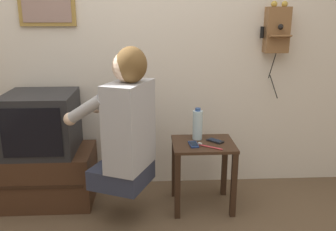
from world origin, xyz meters
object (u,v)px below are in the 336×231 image
wall_phone_antique (277,29)px  toothbrush (209,146)px  person (126,123)px  cell_phone_held (193,144)px  television (41,123)px  cell_phone_spare (215,141)px  water_bottle (198,125)px

wall_phone_antique → toothbrush: size_ratio=4.77×
wall_phone_antique → person: bearing=-155.1°
cell_phone_held → person: bearing=-170.3°
wall_phone_antique → cell_phone_held: bearing=-149.1°
television → cell_phone_held: 1.16m
television → person: bearing=-26.4°
cell_phone_spare → television: bearing=130.5°
cell_phone_spare → toothbrush: size_ratio=0.81×
television → cell_phone_spare: size_ratio=3.89×
television → water_bottle: bearing=-3.4°
television → cell_phone_spare: 1.32m
water_bottle → toothbrush: water_bottle is taller
television → cell_phone_spare: television is taller
person → water_bottle: (0.52, 0.26, -0.10)m
cell_phone_held → cell_phone_spare: size_ratio=0.98×
wall_phone_antique → water_bottle: bearing=-156.4°
television → toothbrush: bearing=-11.5°
toothbrush → cell_phone_spare: bearing=4.3°
wall_phone_antique → cell_phone_held: size_ratio=5.99×
person → cell_phone_spare: 0.71m
cell_phone_held → water_bottle: water_bottle is taller
person → wall_phone_antique: (1.18, 0.55, 0.59)m
person → television: person is taller
person → cell_phone_held: person is taller
wall_phone_antique → toothbrush: wall_phone_antique is taller
water_bottle → toothbrush: 0.22m
cell_phone_spare → person: bearing=153.0°
person → cell_phone_held: 0.53m
cell_phone_spare → water_bottle: 0.18m
cell_phone_spare → toothbrush: (-0.07, -0.12, 0.00)m
water_bottle → toothbrush: bearing=-72.3°
person → water_bottle: bearing=-39.9°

